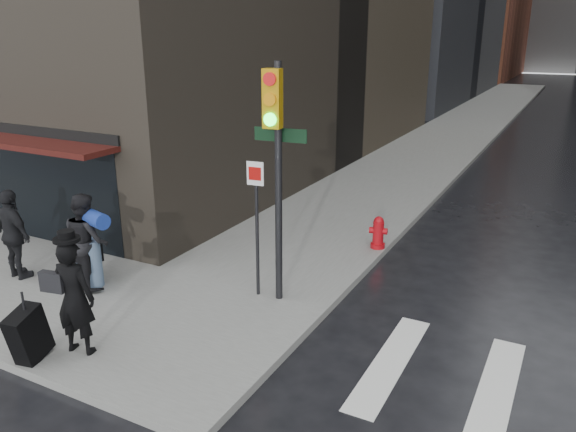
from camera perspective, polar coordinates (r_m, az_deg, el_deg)
name	(u,v)px	position (r m, az deg, el deg)	size (l,w,h in m)	color
ground	(175,338)	(10.00, -11.44, -12.01)	(140.00, 140.00, 0.00)	black
sidewalk_left	(473,121)	(34.40, 18.25, 9.19)	(4.00, 50.00, 0.15)	slate
man_overcoat	(65,303)	(9.36, -21.74, -8.22)	(1.07, 1.21, 2.06)	black
man_jeans	(87,240)	(11.61, -19.72, -2.36)	(1.30, 1.16, 1.91)	black
man_greycoat	(14,235)	(12.58, -26.09, -1.71)	(1.15, 0.62, 1.87)	black
traffic_light	(274,153)	(9.80, -1.42, 6.39)	(1.09, 0.53, 4.37)	black
fire_hydrant	(378,234)	(13.23, 9.15, -1.80)	(0.44, 0.34, 0.77)	#A00910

